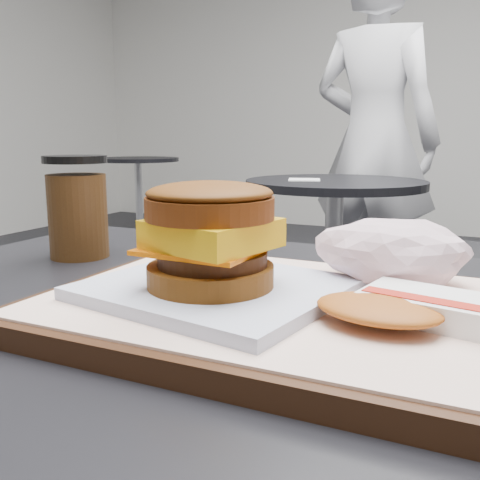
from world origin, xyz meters
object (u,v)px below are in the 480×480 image
object	(u,v)px
patron	(374,142)
coffee_cup	(78,211)
breakfast_sandwich	(212,249)
hash_brown	(407,308)
crumpled_wrapper	(391,251)
neighbor_table	(334,230)
serving_tray	(281,309)

from	to	relation	value
patron	coffee_cup	bearing A→B (deg)	105.60
breakfast_sandwich	patron	size ratio (longest dim) A/B	0.12
hash_brown	patron	distance (m)	2.41
crumpled_wrapper	neighbor_table	world-z (taller)	crumpled_wrapper
breakfast_sandwich	patron	xyz separation A→B (m)	(-0.35, 2.36, 0.06)
crumpled_wrapper	neighbor_table	bearing A→B (deg)	106.68
serving_tray	coffee_cup	size ratio (longest dim) A/B	3.07
serving_tray	hash_brown	bearing A→B (deg)	-10.57
hash_brown	patron	xyz separation A→B (m)	(-0.49, 2.36, 0.09)
breakfast_sandwich	patron	distance (m)	2.39
hash_brown	crumpled_wrapper	bearing A→B (deg)	105.99
coffee_cup	patron	bearing A→B (deg)	92.25
breakfast_sandwich	hash_brown	xyz separation A→B (m)	(0.15, 0.00, -0.03)
serving_tray	coffee_cup	xyz separation A→B (m)	(-0.31, 0.12, 0.05)
serving_tray	neighbor_table	bearing A→B (deg)	103.66
crumpled_wrapper	coffee_cup	bearing A→B (deg)	174.62
breakfast_sandwich	patron	world-z (taller)	patron
crumpled_wrapper	patron	size ratio (longest dim) A/B	0.07
hash_brown	patron	size ratio (longest dim) A/B	0.07
coffee_cup	neighbor_table	world-z (taller)	coffee_cup
serving_tray	patron	distance (m)	2.37
breakfast_sandwich	serving_tray	bearing A→B (deg)	23.94
coffee_cup	breakfast_sandwich	bearing A→B (deg)	-27.99
serving_tray	coffee_cup	distance (m)	0.33
crumpled_wrapper	patron	world-z (taller)	patron
hash_brown	coffee_cup	bearing A→B (deg)	161.84
neighbor_table	hash_brown	bearing A→B (deg)	-73.36
serving_tray	neighbor_table	size ratio (longest dim) A/B	0.51
breakfast_sandwich	coffee_cup	world-z (taller)	coffee_cup
breakfast_sandwich	crumpled_wrapper	world-z (taller)	breakfast_sandwich
crumpled_wrapper	serving_tray	bearing A→B (deg)	-131.57
serving_tray	coffee_cup	bearing A→B (deg)	159.54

